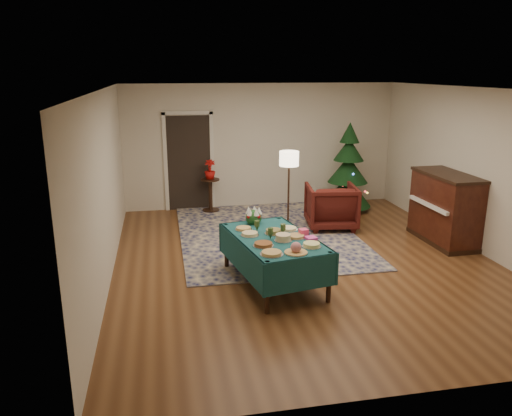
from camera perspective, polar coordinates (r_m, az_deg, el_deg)
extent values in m
plane|color=#593319|center=(8.13, 5.54, -6.02)|extent=(7.00, 7.00, 0.00)
plane|color=white|center=(7.57, 6.08, 13.36)|extent=(7.00, 7.00, 0.00)
plane|color=beige|center=(11.08, 0.62, 7.10)|extent=(6.00, 0.00, 6.00)
plane|color=beige|center=(4.63, 18.24, -5.87)|extent=(6.00, 0.00, 6.00)
plane|color=beige|center=(7.47, -16.88, 2.28)|extent=(0.00, 7.00, 7.00)
plane|color=beige|center=(9.05, 24.36, 3.80)|extent=(0.00, 7.00, 7.00)
cube|color=black|center=(10.92, -7.66, 5.08)|extent=(0.92, 0.02, 2.04)
cube|color=silver|center=(10.89, -10.30, 5.10)|extent=(0.08, 0.04, 2.14)
cube|color=silver|center=(10.94, -5.04, 5.34)|extent=(0.08, 0.04, 2.14)
cube|color=silver|center=(10.77, -7.86, 10.73)|extent=(1.08, 0.04, 0.08)
cube|color=#121746|center=(9.33, 1.26, -3.01)|extent=(3.22, 4.21, 0.02)
cylinder|color=black|center=(6.30, 1.27, -9.09)|extent=(0.07, 0.07, 0.70)
cylinder|color=black|center=(7.72, -3.40, -4.37)|extent=(0.07, 0.07, 0.70)
cylinder|color=black|center=(6.66, 8.35, -7.85)|extent=(0.07, 0.07, 0.70)
cylinder|color=black|center=(8.02, 2.61, -3.59)|extent=(0.07, 0.07, 0.70)
cube|color=#15494B|center=(7.03, 2.05, -3.49)|extent=(1.34, 1.94, 0.04)
cube|color=#15494B|center=(7.87, -0.51, -2.93)|extent=(1.05, 0.22, 0.44)
cube|color=#15494B|center=(6.36, 5.20, -7.61)|extent=(1.05, 0.22, 0.44)
cube|color=#15494B|center=(7.31, 5.69, -4.50)|extent=(0.36, 1.78, 0.44)
cube|color=#15494B|center=(6.93, -1.83, -5.56)|extent=(0.36, 1.78, 0.44)
cylinder|color=silver|center=(6.37, 1.79, -5.31)|extent=(0.30, 0.30, 0.01)
cylinder|color=tan|center=(6.37, 1.79, -5.13)|extent=(0.25, 0.25, 0.03)
cylinder|color=silver|center=(6.44, 4.58, -5.14)|extent=(0.30, 0.30, 0.01)
sphere|color=#CC727A|center=(6.41, 4.60, -4.50)|extent=(0.14, 0.14, 0.14)
cylinder|color=silver|center=(6.68, 6.36, -4.41)|extent=(0.26, 0.26, 0.01)
cylinder|color=#D8D172|center=(6.67, 6.37, -4.18)|extent=(0.22, 0.22, 0.05)
cylinder|color=silver|center=(6.67, 0.84, -4.33)|extent=(0.28, 0.28, 0.01)
cylinder|color=brown|center=(6.67, 0.84, -4.13)|extent=(0.24, 0.24, 0.04)
cylinder|color=silver|center=(6.88, 3.12, -3.73)|extent=(0.25, 0.25, 0.01)
cylinder|color=tan|center=(6.87, 3.13, -3.35)|extent=(0.21, 0.21, 0.08)
cylinder|color=silver|center=(7.03, 4.57, -3.35)|extent=(0.28, 0.28, 0.01)
cylinder|color=#B2844C|center=(7.02, 4.58, -3.19)|extent=(0.24, 0.24, 0.03)
cylinder|color=silver|center=(7.09, -0.70, -3.13)|extent=(0.26, 0.26, 0.01)
cylinder|color=#D8BF7F|center=(7.08, -0.70, -2.94)|extent=(0.22, 0.22, 0.04)
cylinder|color=silver|center=(7.16, 2.03, -2.93)|extent=(0.26, 0.26, 0.01)
cylinder|color=maroon|center=(7.15, 2.03, -2.67)|extent=(0.22, 0.22, 0.06)
cylinder|color=silver|center=(7.35, 3.76, -2.46)|extent=(0.27, 0.27, 0.01)
cylinder|color=#F2EACC|center=(7.34, 3.76, -2.32)|extent=(0.23, 0.23, 0.03)
cylinder|color=silver|center=(7.34, -1.44, -2.47)|extent=(0.25, 0.25, 0.01)
cylinder|color=tan|center=(7.33, -1.44, -2.32)|extent=(0.22, 0.22, 0.03)
cone|color=#2D471E|center=(7.25, 0.12, -2.38)|extent=(0.07, 0.07, 0.08)
cylinder|color=#2D471E|center=(7.23, 0.12, -1.78)|extent=(0.08, 0.08, 0.08)
cone|color=#2D471E|center=(7.11, 3.11, -2.78)|extent=(0.07, 0.07, 0.08)
cylinder|color=#2D471E|center=(7.08, 3.12, -2.16)|extent=(0.08, 0.08, 0.08)
cone|color=#2D471E|center=(6.92, 1.66, -3.27)|extent=(0.07, 0.07, 0.08)
cylinder|color=#2D471E|center=(6.90, 1.67, -2.64)|extent=(0.08, 0.08, 0.08)
cube|color=#F945A9|center=(6.96, 6.30, -3.45)|extent=(0.16, 0.16, 0.04)
cube|color=#F5446F|center=(7.11, 5.45, -2.78)|extent=(0.13, 0.13, 0.09)
sphere|color=#1E4C1E|center=(7.61, -0.27, -1.11)|extent=(0.24, 0.24, 0.24)
cone|color=white|center=(7.59, 0.35, -0.26)|extent=(0.09, 0.09, 0.11)
cone|color=white|center=(7.66, -0.19, -0.12)|extent=(0.09, 0.09, 0.11)
cone|color=white|center=(7.61, -0.85, -0.22)|extent=(0.09, 0.09, 0.11)
cone|color=white|center=(7.52, -0.72, -0.42)|extent=(0.09, 0.09, 0.11)
cone|color=white|center=(7.51, 0.03, -0.45)|extent=(0.09, 0.09, 0.11)
sphere|color=#B20C0F|center=(7.67, 0.27, -0.68)|extent=(0.07, 0.07, 0.07)
sphere|color=#B20C0F|center=(7.67, -0.82, -0.69)|extent=(0.07, 0.07, 0.07)
sphere|color=#B20C0F|center=(7.53, -0.83, -1.00)|extent=(0.07, 0.07, 0.07)
sphere|color=#B20C0F|center=(7.53, 0.28, -0.99)|extent=(0.07, 0.07, 0.07)
imported|color=#44130E|center=(9.71, 8.59, 0.42)|extent=(1.03, 0.98, 0.95)
cylinder|color=#A57F3F|center=(9.71, 3.66, -2.25)|extent=(0.26, 0.26, 0.03)
cylinder|color=black|center=(9.53, 3.73, 1.60)|extent=(0.04, 0.04, 1.37)
cylinder|color=#FFEABF|center=(9.39, 3.80, 5.66)|extent=(0.37, 0.37, 0.27)
cylinder|color=black|center=(10.89, -5.18, -0.27)|extent=(0.36, 0.36, 0.04)
cylinder|color=black|center=(10.81, -5.22, 1.42)|extent=(0.08, 0.08, 0.66)
cylinder|color=black|center=(10.73, -5.26, 3.25)|extent=(0.40, 0.40, 0.03)
imported|color=#B4100C|center=(10.70, -5.28, 3.93)|extent=(0.23, 0.41, 0.23)
cylinder|color=black|center=(11.14, 10.27, 0.20)|extent=(0.11, 0.11, 0.15)
cone|color=black|center=(11.06, 10.36, 1.96)|extent=(1.21, 1.21, 0.67)
cone|color=black|center=(10.96, 10.48, 4.39)|extent=(0.99, 0.99, 0.57)
cone|color=black|center=(10.88, 10.59, 6.60)|extent=(0.75, 0.75, 0.48)
cone|color=black|center=(10.83, 10.68, 8.49)|extent=(0.48, 0.48, 0.43)
cube|color=black|center=(9.55, 20.45, -3.39)|extent=(0.64, 1.43, 0.08)
cube|color=black|center=(9.39, 20.78, -0.03)|extent=(0.62, 1.41, 1.16)
cube|color=black|center=(9.25, 21.13, 3.55)|extent=(0.67, 1.45, 0.05)
cube|color=white|center=(9.21, 19.25, 0.35)|extent=(0.14, 1.20, 0.06)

